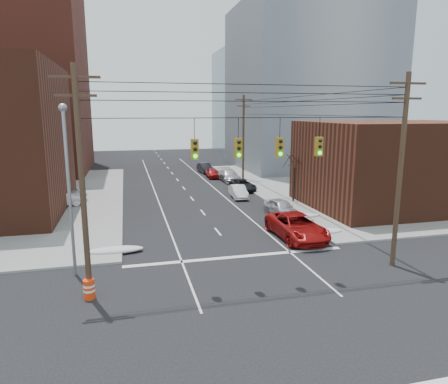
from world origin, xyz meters
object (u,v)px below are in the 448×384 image
parked_car_a (281,208)px  parked_car_c (243,185)px  parked_car_e (213,173)px  red_pickup (297,226)px  lot_car_c (20,202)px  construction_barrel (89,289)px  parked_car_f (205,168)px  lot_car_d (21,191)px  parked_car_b (238,192)px  lot_car_a (61,199)px  lot_car_b (58,194)px  parked_car_d (229,175)px

parked_car_a → parked_car_c: parked_car_a is taller
parked_car_a → parked_car_c: size_ratio=0.96×
parked_car_e → red_pickup: bearing=-88.5°
parked_car_e → lot_car_c: 25.12m
parked_car_a → construction_barrel: 19.37m
parked_car_f → lot_car_d: size_ratio=0.94×
parked_car_f → lot_car_c: (-20.80, -18.91, 0.18)m
parked_car_b → construction_barrel: parked_car_b is taller
parked_car_e → construction_barrel: 36.25m
lot_car_a → lot_car_d: 6.45m
parked_car_c → lot_car_d: bearing=174.5°
lot_car_a → red_pickup: bearing=-141.7°
red_pickup → parked_car_e: size_ratio=1.64×
parked_car_a → lot_car_c: bearing=155.3°
lot_car_b → parked_car_c: bearing=-79.2°
parked_car_b → lot_car_a: 17.41m
red_pickup → parked_car_c: size_ratio=1.37×
parked_car_d → parked_car_e: size_ratio=1.39×
lot_car_d → parked_car_d: bearing=-53.5°
parked_car_e → lot_car_d: (-21.94, -8.93, 0.28)m
parked_car_e → lot_car_c: bearing=-145.3°
lot_car_a → lot_car_b: size_ratio=0.81×
lot_car_a → lot_car_b: lot_car_b is taller
parked_car_c → lot_car_d: 23.46m
parked_car_a → construction_barrel: bearing=-146.7°
parked_car_b → lot_car_d: (-21.86, 4.30, 0.26)m
parked_car_c → lot_car_a: size_ratio=1.04×
red_pickup → parked_car_e: (-0.25, 27.28, -0.22)m
lot_car_c → lot_car_d: 5.14m
parked_car_d → construction_barrel: (-14.90, -30.63, -0.26)m
lot_car_a → parked_car_a: bearing=-126.1°
red_pickup → parked_car_b: 14.06m
parked_car_e → lot_car_b: 21.29m
parked_car_e → lot_car_d: 23.69m
parked_car_c → parked_car_f: (-1.60, 14.42, 0.07)m
red_pickup → lot_car_b: bearing=137.5°
parked_car_b → lot_car_c: 20.82m
parked_car_e → lot_car_b: bearing=-146.9°
parked_car_c → lot_car_c: lot_car_c is taller
parked_car_f → lot_car_a: (-17.40, -18.55, 0.17)m
parked_car_a → parked_car_b: bearing=94.5°
red_pickup → parked_car_e: bearing=89.1°
parked_car_d → lot_car_d: bearing=-167.8°
lot_car_c → red_pickup: bearing=-136.9°
parked_car_e → parked_car_f: 4.95m
parked_car_b → parked_car_c: 4.08m
parked_car_b → lot_car_b: lot_car_b is taller
lot_car_c → construction_barrel: lot_car_c is taller
parked_car_d → lot_car_b: 21.22m
parked_car_d → parked_car_c: bearing=-91.9°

